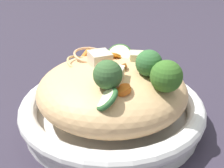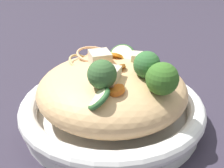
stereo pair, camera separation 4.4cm
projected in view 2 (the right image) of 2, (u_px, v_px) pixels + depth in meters
The scene contains 7 objects.
ground_plane at pixel (112, 121), 0.47m from camera, with size 3.00×3.00×0.00m, color #2E2836.
serving_bowl at pixel (112, 109), 0.46m from camera, with size 0.31×0.31×0.05m.
noodle_heap at pixel (112, 89), 0.44m from camera, with size 0.24×0.24×0.10m.
broccoli_florets at pixel (140, 74), 0.37m from camera, with size 0.09×0.13×0.06m.
carrot_coins at pixel (104, 63), 0.44m from camera, with size 0.19×0.08×0.03m.
zucchini_slices at pixel (113, 73), 0.41m from camera, with size 0.15×0.14×0.04m.
chicken_chunks at pixel (110, 66), 0.41m from camera, with size 0.09×0.11×0.03m.
Camera 2 is at (0.35, -0.17, 0.27)m, focal length 43.60 mm.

